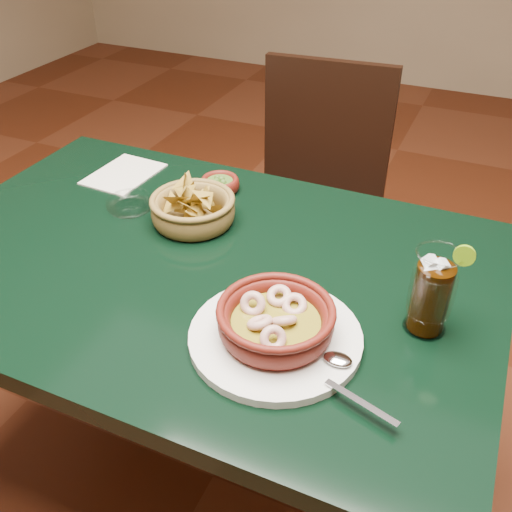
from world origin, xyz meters
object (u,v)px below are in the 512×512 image
at_px(shrimp_plate, 276,325).
at_px(chip_basket, 193,209).
at_px(dining_chair, 313,203).
at_px(dining_table, 200,296).
at_px(cola_drink, 432,292).

relative_size(shrimp_plate, chip_basket, 1.73).
xyz_separation_m(dining_chair, shrimp_plate, (0.22, -0.86, 0.28)).
height_order(dining_chair, shrimp_plate, dining_chair).
relative_size(dining_table, chip_basket, 5.49).
distance_m(dining_chair, chip_basket, 0.66).
xyz_separation_m(dining_chair, cola_drink, (0.44, -0.73, 0.32)).
bearing_deg(dining_table, dining_chair, 88.69).
bearing_deg(dining_chair, cola_drink, -58.75).
bearing_deg(dining_table, shrimp_plate, -33.22).
distance_m(dining_table, dining_chair, 0.72).
xyz_separation_m(chip_basket, cola_drink, (0.53, -0.14, 0.04)).
height_order(dining_chair, cola_drink, cola_drink).
bearing_deg(dining_table, cola_drink, -2.49).
relative_size(shrimp_plate, cola_drink, 2.10).
bearing_deg(cola_drink, shrimp_plate, -148.89).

